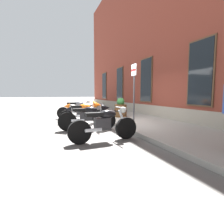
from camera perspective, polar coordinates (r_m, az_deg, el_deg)
ground_plane at (r=7.59m, az=-0.31°, el=-4.12°), size 140.00×140.00×0.00m
sidewalk at (r=8.20m, az=9.24°, el=-2.98°), size 32.60×2.90×0.13m
lane_stripe at (r=7.14m, az=-25.21°, el=-5.28°), size 32.60×0.12×0.01m
brick_pub_facade at (r=11.93m, az=31.98°, el=23.85°), size 26.60×6.76×10.35m
motorcycle_grey_naked at (r=9.57m, az=-11.13°, el=0.80°), size 0.64×2.07×1.00m
motorcycle_orange_sport at (r=8.00m, az=-8.92°, el=0.29°), size 0.62×2.01×1.00m
motorcycle_black_sport at (r=6.46m, az=-7.31°, el=-1.07°), size 0.63×2.08×0.98m
motorcycle_black_naked at (r=4.90m, az=-2.39°, el=-4.01°), size 0.62×2.02×0.95m
parking_sign at (r=7.11m, az=7.11°, el=8.66°), size 0.36×0.07×2.37m
barrel_planter at (r=9.11m, az=2.80°, el=1.01°), size 0.65×0.65×0.98m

